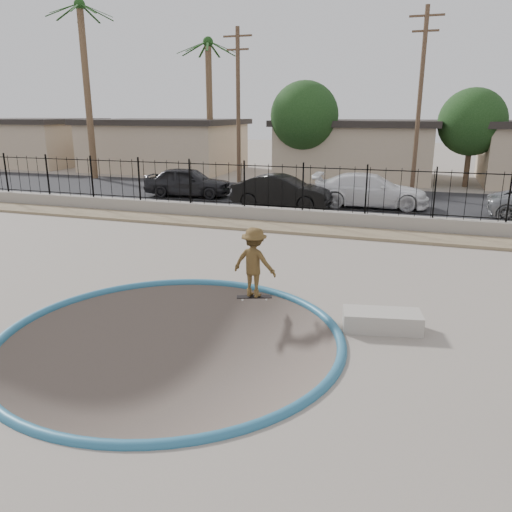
{
  "coord_description": "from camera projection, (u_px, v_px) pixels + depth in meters",
  "views": [
    {
      "loc": [
        4.58,
        -9.21,
        4.4
      ],
      "look_at": [
        0.81,
        2.0,
        0.99
      ],
      "focal_mm": 35.0,
      "sensor_mm": 36.0,
      "label": 1
    }
  ],
  "objects": [
    {
      "name": "concrete_ledge",
      "position": [
        382.0,
        321.0,
        10.44
      ],
      "size": [
        1.71,
        1.0,
        0.4
      ],
      "primitive_type": "cube",
      "rotation": [
        0.0,
        0.0,
        0.2
      ],
      "color": "#A69F94",
      "rests_on": "ground"
    },
    {
      "name": "fence",
      "position": [
        303.0,
        188.0,
        19.97
      ],
      "size": [
        40.0,
        0.04,
        1.8
      ],
      "color": "black",
      "rests_on": "retaining_wall"
    },
    {
      "name": "car_a",
      "position": [
        188.0,
        182.0,
        26.71
      ],
      "size": [
        4.74,
        2.23,
        1.57
      ],
      "primitive_type": "imported",
      "rotation": [
        0.0,
        0.0,
        1.66
      ],
      "color": "black",
      "rests_on": "street"
    },
    {
      "name": "utility_pole_mid",
      "position": [
        420.0,
        101.0,
        25.71
      ],
      "size": [
        1.7,
        0.24,
        9.5
      ],
      "color": "#473323",
      "rests_on": "ground"
    },
    {
      "name": "house_center",
      "position": [
        357.0,
        149.0,
        34.6
      ],
      "size": [
        10.6,
        8.6,
        3.9
      ],
      "color": "tan",
      "rests_on": "ground"
    },
    {
      "name": "palm_left",
      "position": [
        84.0,
        55.0,
        32.23
      ],
      "size": [
        2.3,
        2.3,
        11.3
      ],
      "color": "brown",
      "rests_on": "ground"
    },
    {
      "name": "street_tree_mid",
      "position": [
        472.0,
        122.0,
        29.66
      ],
      "size": [
        3.96,
        3.96,
        5.83
      ],
      "color": "#473323",
      "rests_on": "ground"
    },
    {
      "name": "street",
      "position": [
        332.0,
        198.0,
        26.49
      ],
      "size": [
        90.0,
        8.0,
        0.04
      ],
      "primitive_type": "cube",
      "color": "black",
      "rests_on": "ground"
    },
    {
      "name": "bowl_pit",
      "position": [
        171.0,
        338.0,
        10.1
      ],
      "size": [
        6.84,
        6.84,
        1.8
      ],
      "primitive_type": null,
      "color": "#4C3F3A",
      "rests_on": "ground"
    },
    {
      "name": "house_west",
      "position": [
        165.0,
        144.0,
        39.19
      ],
      "size": [
        11.6,
        8.6,
        3.9
      ],
      "color": "tan",
      "rests_on": "ground"
    },
    {
      "name": "house_west_far",
      "position": [
        31.0,
        141.0,
        43.17
      ],
      "size": [
        10.6,
        8.6,
        3.9
      ],
      "color": "tan",
      "rests_on": "ground"
    },
    {
      "name": "coping_ring",
      "position": [
        171.0,
        338.0,
        10.1
      ],
      "size": [
        7.04,
        7.04,
        0.2
      ],
      "primitive_type": "torus",
      "color": "#296485",
      "rests_on": "ground"
    },
    {
      "name": "utility_pole_left",
      "position": [
        238.0,
        107.0,
        28.85
      ],
      "size": [
        1.7,
        0.24,
        9.0
      ],
      "color": "#473323",
      "rests_on": "ground"
    },
    {
      "name": "car_c",
      "position": [
        370.0,
        190.0,
        23.77
      ],
      "size": [
        5.55,
        2.56,
        1.57
      ],
      "primitive_type": "imported",
      "rotation": [
        0.0,
        0.0,
        1.64
      ],
      "color": "white",
      "rests_on": "street"
    },
    {
      "name": "rock_strip",
      "position": [
        295.0,
        229.0,
        19.37
      ],
      "size": [
        42.0,
        1.6,
        0.11
      ],
      "primitive_type": "cube",
      "color": "#988864",
      "rests_on": "ground"
    },
    {
      "name": "retaining_wall",
      "position": [
        302.0,
        217.0,
        20.31
      ],
      "size": [
        42.0,
        0.45,
        0.6
      ],
      "primitive_type": "cube",
      "color": "gray",
      "rests_on": "ground"
    },
    {
      "name": "street_tree_left",
      "position": [
        304.0,
        116.0,
        31.71
      ],
      "size": [
        4.32,
        4.32,
        6.36
      ],
      "color": "#473323",
      "rests_on": "ground"
    },
    {
      "name": "palm_mid",
      "position": [
        209.0,
        78.0,
        34.08
      ],
      "size": [
        2.3,
        2.3,
        9.3
      ],
      "color": "brown",
      "rests_on": "ground"
    },
    {
      "name": "car_b",
      "position": [
        282.0,
        192.0,
        23.52
      ],
      "size": [
        4.68,
        1.67,
        1.54
      ],
      "primitive_type": "imported",
      "rotation": [
        0.0,
        0.0,
        1.56
      ],
      "color": "black",
      "rests_on": "street"
    },
    {
      "name": "skater",
      "position": [
        254.0,
        266.0,
        11.96
      ],
      "size": [
        1.17,
        0.77,
        1.7
      ],
      "primitive_type": "imported",
      "rotation": [
        0.0,
        0.0,
        3.01
      ],
      "color": "brown",
      "rests_on": "ground"
    },
    {
      "name": "skateboard",
      "position": [
        254.0,
        297.0,
        12.18
      ],
      "size": [
        0.88,
        0.51,
        0.07
      ],
      "rotation": [
        0.0,
        0.0,
        0.37
      ],
      "color": "black",
      "rests_on": "ground"
    },
    {
      "name": "ground",
      "position": [
        310.0,
        240.0,
        22.24
      ],
      "size": [
        120.0,
        120.0,
        2.2
      ],
      "primitive_type": "cube",
      "color": "gray",
      "rests_on": "ground"
    }
  ]
}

